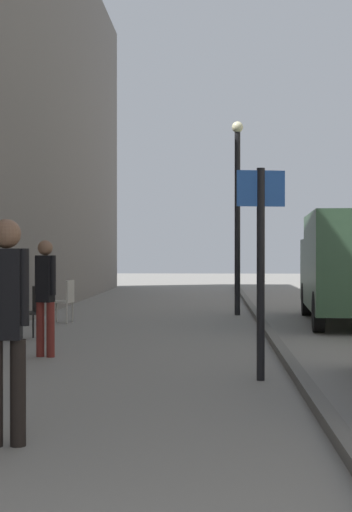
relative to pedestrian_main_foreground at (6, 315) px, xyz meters
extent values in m
plane|color=gray|center=(1.15, 7.41, -1.07)|extent=(80.00, 80.00, 0.00)
cube|color=#615F5B|center=(2.73, 7.41, -1.01)|extent=(0.16, 40.00, 0.12)
cylinder|color=black|center=(0.09, 0.01, -0.63)|extent=(0.13, 0.13, 0.87)
cube|color=black|center=(0.00, 0.00, 0.17)|extent=(0.26, 0.23, 0.74)
cylinder|color=black|center=(0.13, 0.02, 0.23)|extent=(0.10, 0.10, 0.63)
sphere|color=brown|center=(0.00, 0.00, 0.66)|extent=(0.24, 0.24, 0.24)
cylinder|color=maroon|center=(-0.90, 5.29, -0.66)|extent=(0.12, 0.12, 0.82)
cylinder|color=maroon|center=(-0.73, 5.24, -0.66)|extent=(0.12, 0.12, 0.82)
cube|color=black|center=(-0.82, 5.27, 0.10)|extent=(0.28, 0.25, 0.70)
cylinder|color=black|center=(-0.93, 5.30, 0.15)|extent=(0.10, 0.10, 0.59)
cylinder|color=black|center=(-0.70, 5.23, 0.15)|extent=(0.10, 0.10, 0.59)
sphere|color=brown|center=(-0.82, 5.27, 0.56)|extent=(0.23, 0.23, 0.23)
cube|color=#335138|center=(4.89, 13.00, 0.04)|extent=(2.09, 1.68, 1.52)
cube|color=black|center=(4.92, 13.54, 0.37)|extent=(1.68, 0.14, 0.67)
cylinder|color=black|center=(3.98, 12.90, -0.67)|extent=(0.27, 0.81, 0.80)
cylinder|color=black|center=(3.74, 8.95, -0.67)|extent=(0.27, 0.81, 0.80)
cylinder|color=black|center=(2.27, 3.31, 0.23)|extent=(0.10, 0.10, 2.60)
cube|color=#2659B2|center=(2.27, 3.31, 1.28)|extent=(0.60, 0.14, 0.44)
cylinder|color=black|center=(2.30, 12.94, 1.18)|extent=(0.14, 0.14, 4.50)
sphere|color=beige|center=(2.30, 12.94, 3.55)|extent=(0.28, 0.28, 0.28)
torus|color=black|center=(-1.92, 6.76, -0.71)|extent=(0.11, 0.72, 0.72)
cylinder|color=black|center=(-1.70, 7.25, -0.84)|extent=(0.04, 0.04, 0.45)
cylinder|color=black|center=(-1.90, 7.57, -0.84)|extent=(0.04, 0.04, 0.45)
cylinder|color=black|center=(-1.38, 7.45, -0.84)|extent=(0.04, 0.04, 0.45)
cylinder|color=black|center=(-1.58, 7.76, -0.84)|extent=(0.04, 0.04, 0.45)
cube|color=black|center=(-1.64, 7.51, -0.60)|extent=(0.60, 0.60, 0.04)
cube|color=black|center=(-1.47, 7.61, -0.35)|extent=(0.26, 0.40, 0.45)
cylinder|color=#B7B2A8|center=(-1.84, 10.50, -0.84)|extent=(0.04, 0.04, 0.45)
cylinder|color=#B7B2A8|center=(-1.78, 10.87, -0.84)|extent=(0.04, 0.04, 0.45)
cylinder|color=#B7B2A8|center=(-1.47, 10.44, -0.84)|extent=(0.04, 0.04, 0.45)
cylinder|color=#B7B2A8|center=(-1.41, 10.81, -0.84)|extent=(0.04, 0.04, 0.45)
cube|color=#B7B2A8|center=(-1.62, 10.66, -0.60)|extent=(0.50, 0.50, 0.04)
cube|color=#B7B2A8|center=(-1.42, 10.62, -0.35)|extent=(0.11, 0.44, 0.45)
camera|label=1|loc=(1.67, -6.25, 0.53)|focal=54.70mm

